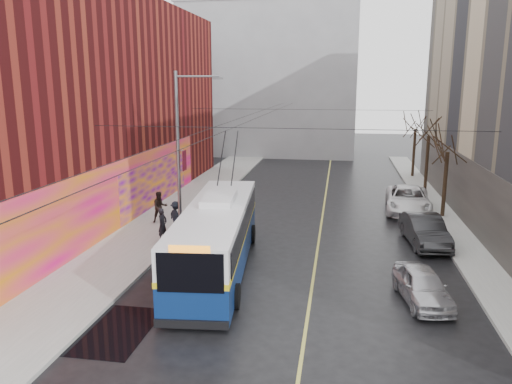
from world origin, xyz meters
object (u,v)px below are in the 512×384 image
(parked_car_c, at_px, (408,200))
(pedestrian_c, at_px, (176,216))
(tree_near, at_px, (449,139))
(pedestrian_b, at_px, (160,207))
(streetlight_pole, at_px, (181,149))
(parked_car_b, at_px, (425,230))
(pedestrian_a, at_px, (163,225))
(tree_mid, at_px, (430,125))
(following_car, at_px, (238,197))
(tree_far, at_px, (416,120))
(parked_car_a, at_px, (422,286))
(trolleybus, at_px, (217,236))

(parked_car_c, distance_m, pedestrian_c, 15.30)
(tree_near, distance_m, pedestrian_b, 18.06)
(streetlight_pole, height_order, parked_car_b, streetlight_pole)
(parked_car_b, distance_m, pedestrian_c, 13.61)
(pedestrian_a, bearing_deg, pedestrian_c, 11.48)
(tree_mid, height_order, pedestrian_c, tree_mid)
(pedestrian_a, distance_m, pedestrian_c, 2.02)
(pedestrian_c, bearing_deg, following_car, -74.18)
(tree_far, height_order, parked_car_a, tree_far)
(pedestrian_a, xyz_separation_m, pedestrian_c, (0.07, 2.02, -0.05))
(parked_car_a, bearing_deg, pedestrian_a, 147.45)
(parked_car_c, bearing_deg, parked_car_a, -90.72)
(streetlight_pole, bearing_deg, pedestrian_a, -106.40)
(tree_near, relative_size, trolleybus, 0.52)
(tree_mid, relative_size, pedestrian_b, 3.58)
(streetlight_pole, bearing_deg, pedestrian_b, 140.47)
(parked_car_c, bearing_deg, tree_far, 85.21)
(trolleybus, height_order, parked_car_b, trolleybus)
(tree_mid, relative_size, following_car, 1.40)
(parked_car_b, relative_size, pedestrian_b, 2.57)
(tree_mid, xyz_separation_m, pedestrian_b, (-17.08, -11.40, -4.17))
(pedestrian_b, bearing_deg, streetlight_pole, -74.61)
(tree_far, bearing_deg, pedestrian_a, -125.69)
(tree_mid, xyz_separation_m, trolleybus, (-11.90, -18.07, -3.64))
(parked_car_a, bearing_deg, pedestrian_c, 139.92)
(pedestrian_c, bearing_deg, pedestrian_b, -5.92)
(streetlight_pole, xyz_separation_m, tree_far, (15.14, 20.00, 0.30))
(pedestrian_c, bearing_deg, parked_car_b, -142.22)
(parked_car_a, height_order, pedestrian_c, pedestrian_c)
(parked_car_a, xyz_separation_m, pedestrian_a, (-12.47, 5.27, 0.36))
(streetlight_pole, relative_size, tree_far, 1.37)
(pedestrian_b, distance_m, pedestrian_c, 2.04)
(parked_car_c, bearing_deg, pedestrian_b, -155.59)
(tree_near, xyz_separation_m, pedestrian_a, (-15.67, -7.82, -3.94))
(parked_car_c, relative_size, pedestrian_c, 3.60)
(tree_far, height_order, pedestrian_a, tree_far)
(pedestrian_b, bearing_deg, parked_car_b, -40.32)
(tree_far, height_order, pedestrian_c, tree_far)
(parked_car_a, bearing_deg, tree_mid, 71.30)
(streetlight_pole, height_order, parked_car_a, streetlight_pole)
(tree_mid, xyz_separation_m, parked_car_c, (-2.00, -5.81, -4.42))
(streetlight_pole, xyz_separation_m, parked_car_b, (13.14, 0.22, -4.06))
(tree_near, height_order, pedestrian_b, tree_near)
(parked_car_b, height_order, pedestrian_c, pedestrian_c)
(pedestrian_a, height_order, pedestrian_b, pedestrian_b)
(tree_far, bearing_deg, parked_car_c, -98.87)
(following_car, bearing_deg, tree_mid, 20.37)
(tree_near, distance_m, tree_far, 14.00)
(streetlight_pole, height_order, tree_mid, streetlight_pole)
(following_car, height_order, pedestrian_a, pedestrian_a)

